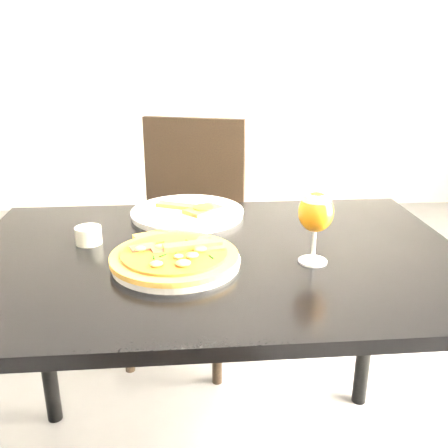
{
  "coord_description": "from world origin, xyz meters",
  "views": [
    {
      "loc": [
        0.15,
        -0.8,
        1.22
      ],
      "look_at": [
        0.22,
        0.29,
        0.83
      ],
      "focal_mm": 40.0,
      "sensor_mm": 36.0,
      "label": 1
    }
  ],
  "objects": [
    {
      "name": "sauce_cup",
      "position": [
        -0.12,
        0.38,
        0.77
      ],
      "size": [
        0.07,
        0.07,
        0.04
      ],
      "color": "beige",
      "rests_on": "dining_table"
    },
    {
      "name": "plate_second",
      "position": [
        0.13,
        0.58,
        0.76
      ],
      "size": [
        0.4,
        0.4,
        0.02
      ],
      "primitive_type": "cylinder",
      "rotation": [
        0.0,
        0.0,
        0.28
      ],
      "color": "silver",
      "rests_on": "dining_table"
    },
    {
      "name": "beer_glass",
      "position": [
        0.42,
        0.24,
        0.87
      ],
      "size": [
        0.08,
        0.08,
        0.17
      ],
      "color": "silver",
      "rests_on": "dining_table"
    },
    {
      "name": "chair_far",
      "position": [
        0.12,
        1.08,
        0.52
      ],
      "size": [
        0.54,
        0.54,
        0.95
      ],
      "rotation": [
        0.0,
        0.0,
        -0.27
      ],
      "color": "black",
      "rests_on": "ground"
    },
    {
      "name": "crust_scraps",
      "position": [
        0.15,
        0.58,
        0.77
      ],
      "size": [
        0.2,
        0.14,
        0.01
      ],
      "rotation": [
        0.0,
        0.0,
        0.04
      ],
      "color": "olive",
      "rests_on": "plate_second"
    },
    {
      "name": "loose_crust",
      "position": [
        0.05,
        0.43,
        0.75
      ],
      "size": [
        0.12,
        0.08,
        0.01
      ],
      "primitive_type": "cube",
      "rotation": [
        0.0,
        0.0,
        0.45
      ],
      "color": "olive",
      "rests_on": "dining_table"
    },
    {
      "name": "pizza",
      "position": [
        0.1,
        0.24,
        0.78
      ],
      "size": [
        0.29,
        0.29,
        0.03
      ],
      "rotation": [
        0.0,
        0.0,
        -0.08
      ],
      "color": "olive",
      "rests_on": "plate_main"
    },
    {
      "name": "dining_table",
      "position": [
        0.2,
        0.31,
        0.66
      ],
      "size": [
        1.22,
        0.83,
        0.75
      ],
      "rotation": [
        0.0,
        0.0,
        0.02
      ],
      "color": "black",
      "rests_on": "ground"
    },
    {
      "name": "plate_main",
      "position": [
        0.11,
        0.24,
        0.76
      ],
      "size": [
        0.3,
        0.3,
        0.02
      ],
      "primitive_type": "cylinder",
      "rotation": [
        0.0,
        0.0,
        0.02
      ],
      "color": "silver",
      "rests_on": "dining_table"
    }
  ]
}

